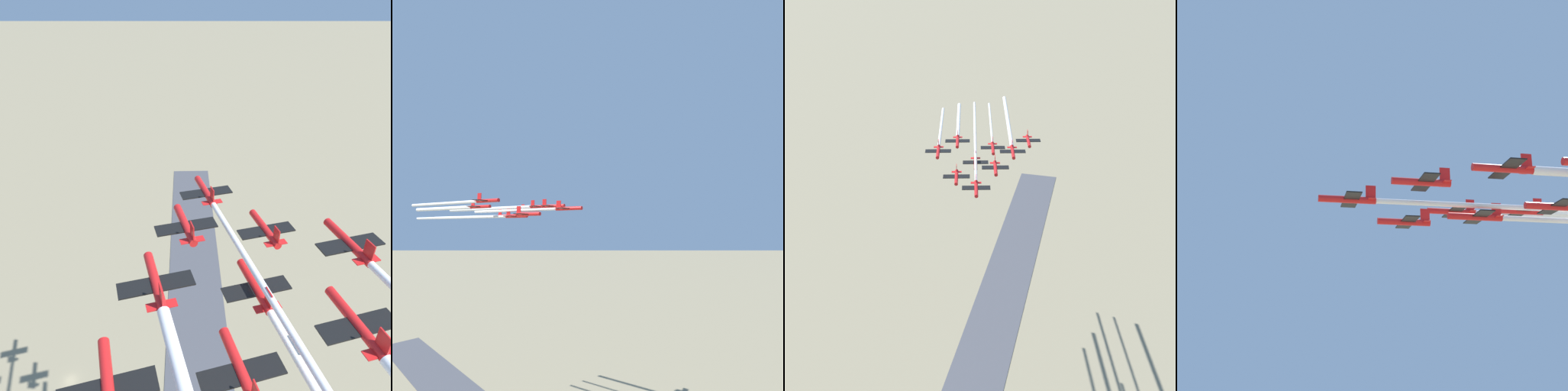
# 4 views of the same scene
# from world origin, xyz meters

# --- Properties ---
(ground_plane) EXTENTS (3000.00, 3000.00, 0.00)m
(ground_plane) POSITION_xyz_m (0.00, 0.00, 0.00)
(ground_plane) COLOR gray
(jet_0) EXTENTS (8.19, 8.28, 3.17)m
(jet_0) POSITION_xyz_m (-46.88, -1.89, 82.84)
(jet_0) COLOR red
(jet_1) EXTENTS (8.19, 8.28, 3.17)m
(jet_1) POSITION_xyz_m (-49.52, 10.40, 84.33)
(jet_1) COLOR red
(jet_2) EXTENTS (8.19, 8.28, 3.17)m
(jet_2) POSITION_xyz_m (-58.91, 1.77, 81.11)
(jet_2) COLOR red
(jet_3) EXTENTS (8.19, 8.28, 3.17)m
(jet_3) POSITION_xyz_m (-52.16, 22.70, 84.91)
(jet_3) COLOR red
(jet_4) EXTENTS (8.19, 8.28, 3.17)m
(jet_4) POSITION_xyz_m (-61.55, 14.07, 80.84)
(jet_4) COLOR red
(jet_5) EXTENTS (8.19, 8.28, 3.17)m
(jet_5) POSITION_xyz_m (-70.94, 5.44, 85.25)
(jet_5) COLOR red
(jet_6) EXTENTS (8.19, 8.28, 3.17)m
(jet_6) POSITION_xyz_m (-54.80, 34.99, 84.07)
(jet_6) COLOR red
(jet_7) EXTENTS (8.19, 8.28, 3.17)m
(jet_7) POSITION_xyz_m (-64.19, 26.36, 81.35)
(jet_7) COLOR red
(jet_8) EXTENTS (8.19, 8.28, 3.17)m
(jet_8) POSITION_xyz_m (-73.58, 17.73, 84.10)
(jet_8) COLOR red
(smoke_trail_0) EXTENTS (26.45, 28.66, 0.88)m
(smoke_trail_0) POSITION_xyz_m (-62.72, 15.34, 82.80)
(smoke_trail_0) COLOR white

